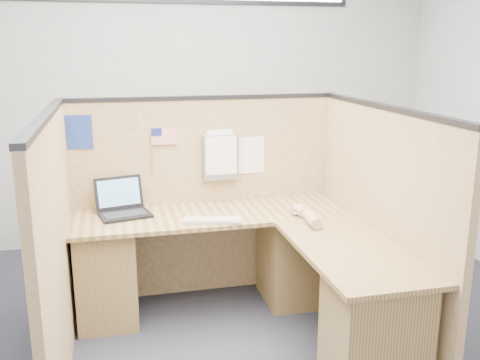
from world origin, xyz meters
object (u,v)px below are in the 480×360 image
object	(u,v)px
laptop	(124,205)
keyboard	(212,220)
l_desk	(250,277)
mouse	(299,212)

from	to	relation	value
laptop	keyboard	bearing A→B (deg)	-43.54
laptop	l_desk	bearing A→B (deg)	-46.61
l_desk	laptop	distance (m)	1.03
laptop	mouse	xyz separation A→B (m)	(1.19, -0.32, -0.04)
laptop	mouse	distance (m)	1.23
laptop	keyboard	world-z (taller)	laptop
l_desk	mouse	size ratio (longest dim) A/B	17.55
l_desk	laptop	world-z (taller)	laptop
l_desk	keyboard	xyz separation A→B (m)	(-0.22, 0.19, 0.35)
l_desk	keyboard	world-z (taller)	keyboard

